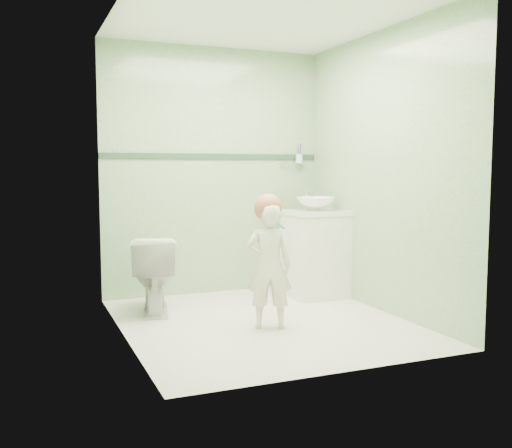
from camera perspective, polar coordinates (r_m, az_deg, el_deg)
name	(u,v)px	position (r m, az deg, el deg)	size (l,w,h in m)	color
ground	(263,322)	(4.75, 0.69, -9.56)	(2.50, 2.50, 0.00)	silver
room_shell	(263,172)	(4.59, 0.71, 5.06)	(2.50, 2.54, 2.40)	#82AE7B
trim_stripe	(214,156)	(5.75, -4.13, 6.63)	(2.20, 0.02, 0.05)	#2A4430
vanity	(315,255)	(5.65, 5.80, -3.03)	(0.52, 0.50, 0.80)	silver
counter	(316,213)	(5.60, 5.84, 1.12)	(0.54, 0.52, 0.04)	white
basin	(316,204)	(5.60, 5.85, 1.98)	(0.37, 0.37, 0.13)	white
faucet	(307,195)	(5.76, 4.99, 2.88)	(0.03, 0.13, 0.18)	silver
cup_holder	(298,158)	(6.04, 4.17, 6.41)	(0.26, 0.07, 0.21)	silver
toilet	(154,274)	(5.07, -9.97, -4.83)	(0.37, 0.65, 0.67)	white
toddler	(269,266)	(4.49, 1.28, -4.14)	(0.35, 0.23, 0.97)	white
hair_cap	(268,208)	(4.46, 1.17, 1.60)	(0.22, 0.22, 0.22)	#B26246
teal_toothbrush	(280,225)	(4.33, 2.34, -0.12)	(0.11, 0.14, 0.08)	teal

